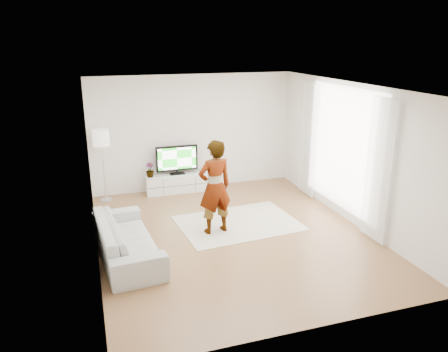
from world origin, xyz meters
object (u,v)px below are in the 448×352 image
object	(u,v)px
rug	(238,223)
player	(215,187)
media_console	(178,183)
sofa	(127,238)
television	(177,159)
floor_lamp	(101,141)

from	to	relation	value
rug	player	size ratio (longest dim) A/B	1.29
media_console	sofa	distance (m)	3.38
television	sofa	size ratio (longest dim) A/B	0.45
floor_lamp	television	bearing A→B (deg)	3.84
player	sofa	distance (m)	1.88
rug	sofa	bearing A→B (deg)	-162.47
media_console	television	xyz separation A→B (m)	(-0.00, 0.03, 0.60)
television	sofa	bearing A→B (deg)	-116.80
player	sofa	xyz separation A→B (m)	(-1.72, -0.47, -0.59)
media_console	television	world-z (taller)	television
media_console	television	bearing A→B (deg)	90.00
sofa	floor_lamp	size ratio (longest dim) A/B	1.36
rug	sofa	distance (m)	2.42
television	rug	size ratio (longest dim) A/B	0.43
media_console	floor_lamp	xyz separation A→B (m)	(-1.73, -0.09, 1.19)
floor_lamp	rug	bearing A→B (deg)	-41.52
player	media_console	bearing A→B (deg)	-95.34
television	rug	bearing A→B (deg)	-71.90
rug	media_console	bearing A→B (deg)	108.31
sofa	television	bearing A→B (deg)	-31.52
sofa	floor_lamp	distance (m)	3.12
rug	television	bearing A→B (deg)	108.10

